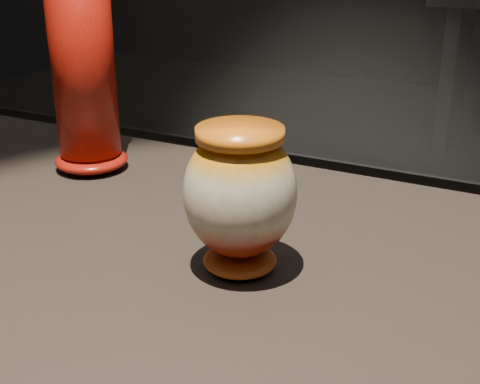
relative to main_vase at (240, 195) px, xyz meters
The scene contains 2 objects.
main_vase is the anchor object (origin of this frame).
tall_vase 0.45m from the main_vase, 152.48° to the left, with size 0.17×0.17×0.40m.
Camera 1 is at (0.39, -0.65, 1.31)m, focal length 50.00 mm.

